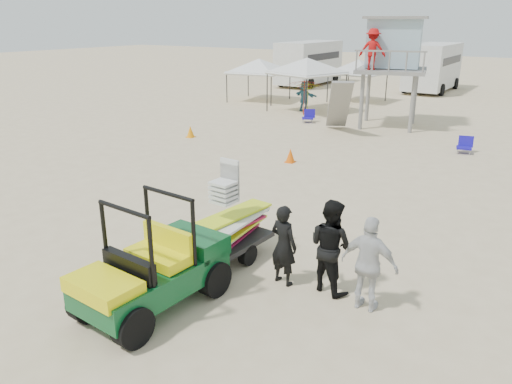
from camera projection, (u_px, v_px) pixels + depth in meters
The scene contains 19 objects.
ground at pixel (145, 299), 9.19m from camera, with size 140.00×140.00×0.00m, color beige.
utility_cart at pixel (149, 260), 8.61m from camera, with size 1.51×2.74×2.01m.
surf_trailer at pixel (228, 224), 10.51m from camera, with size 1.29×2.21×1.91m.
man_left at pixel (284, 245), 9.49m from camera, with size 0.59×0.38×1.60m, color black.
man_mid at pixel (330, 246), 9.22m from camera, with size 0.88×0.69×1.81m, color black.
man_right at pixel (369, 264), 8.60m from camera, with size 1.02×0.42×1.74m, color silver.
lifeguard_tower at pixel (392, 47), 22.93m from camera, with size 3.68×3.68×4.89m.
canopy_white_a at pixel (307, 60), 26.78m from camera, with size 4.03×4.03×3.32m.
canopy_white_b at pixel (259, 61), 30.70m from camera, with size 3.51×3.51×2.98m.
canopy_white_c at pixel (359, 62), 30.33m from camera, with size 3.05×3.05×2.96m.
umbrella_a at pixel (304, 97), 26.45m from camera, with size 2.05×2.09×1.88m, color #AE2112.
umbrella_b at pixel (308, 98), 27.11m from camera, with size 1.80×1.84×1.65m, color yellow.
cone_near at pixel (290, 156), 17.86m from camera, with size 0.34×0.34×0.50m, color #F35D07.
cone_far at pixel (190, 132), 21.66m from camera, with size 0.34×0.34×0.50m, color orange.
beach_chair_a at pixel (309, 116), 24.81m from camera, with size 0.72×0.80×0.64m.
beach_chair_b at pixel (465, 145), 19.11m from camera, with size 0.63×0.68×0.64m.
rv_far_left at pixel (309, 61), 38.56m from camera, with size 2.64×6.80×3.25m.
rv_mid_left at pixel (433, 65), 35.14m from camera, with size 2.65×6.50×3.25m.
distant_beachgoers at pixel (462, 109), 23.46m from camera, with size 17.08×13.19×1.82m.
Camera 1 is at (6.07, -5.64, 4.87)m, focal length 35.00 mm.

